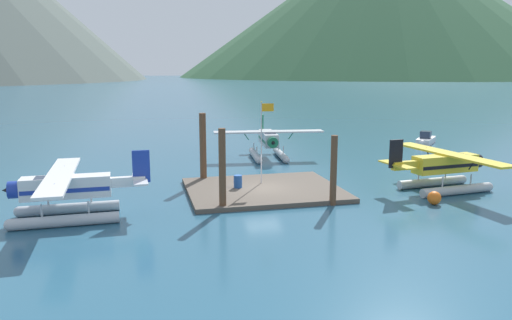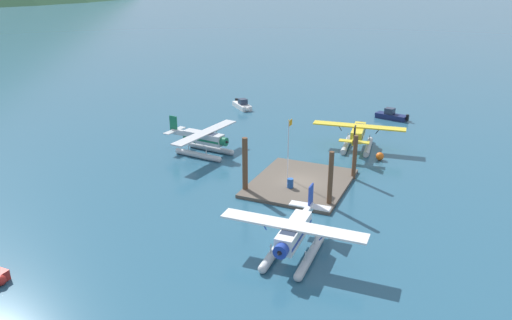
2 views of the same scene
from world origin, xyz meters
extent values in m
plane|color=#285670|center=(0.00, 0.00, 0.00)|extent=(1200.00, 1200.00, 0.00)
cube|color=brown|center=(0.00, 0.00, 0.15)|extent=(10.52, 8.72, 0.30)
cylinder|color=brown|center=(-3.53, -3.80, 2.51)|extent=(0.43, 0.43, 5.01)
cylinder|color=brown|center=(3.42, -4.29, 2.22)|extent=(0.41, 0.41, 4.44)
cylinder|color=brown|center=(-3.66, 4.12, 2.62)|extent=(0.50, 0.50, 5.23)
cylinder|color=silver|center=(0.20, 1.40, 3.22)|extent=(0.08, 0.08, 5.83)
cube|color=orange|center=(0.65, 1.40, 5.78)|extent=(0.90, 0.03, 0.56)
sphere|color=gold|center=(0.20, 1.40, 6.18)|extent=(0.10, 0.10, 0.10)
cylinder|color=#1E4C99|center=(-1.73, 0.42, 0.74)|extent=(0.58, 0.58, 0.88)
torus|color=#1E4C99|center=(-1.73, 0.42, 0.74)|extent=(0.62, 0.62, 0.04)
sphere|color=orange|center=(9.72, -5.70, 0.43)|extent=(0.85, 0.85, 0.85)
cylinder|color=#B7BABF|center=(12.34, -1.37, 0.32)|extent=(5.64, 1.27, 0.64)
sphere|color=#B7BABF|center=(15.12, -1.05, 0.32)|extent=(0.64, 0.64, 0.64)
cylinder|color=#B7BABF|center=(12.63, -3.85, 0.32)|extent=(5.64, 1.27, 0.64)
sphere|color=#B7BABF|center=(15.41, -3.54, 0.32)|extent=(0.64, 0.64, 0.64)
cylinder|color=#B7BABF|center=(13.53, -1.23, 0.99)|extent=(0.10, 0.10, 0.70)
cylinder|color=#B7BABF|center=(11.15, -1.51, 0.99)|extent=(0.10, 0.10, 0.70)
cylinder|color=#B7BABF|center=(13.82, -3.72, 0.99)|extent=(0.10, 0.10, 0.70)
cylinder|color=#B7BABF|center=(11.43, -3.99, 0.99)|extent=(0.10, 0.10, 0.70)
cube|color=yellow|center=(12.48, -2.61, 1.94)|extent=(4.91, 1.78, 1.20)
cube|color=black|center=(12.48, -2.61, 1.84)|extent=(4.82, 1.78, 0.24)
cube|color=#283347|center=(13.56, -2.49, 2.27)|extent=(1.21, 1.17, 0.56)
cube|color=yellow|center=(12.78, -2.58, 2.61)|extent=(2.57, 10.49, 0.14)
cylinder|color=black|center=(12.53, -0.39, 2.27)|extent=(0.15, 0.63, 0.84)
cylinder|color=black|center=(13.03, -4.76, 2.27)|extent=(0.15, 0.63, 0.84)
cylinder|color=black|center=(15.17, -2.31, 1.94)|extent=(0.70, 1.02, 0.96)
cone|color=black|center=(15.61, -2.25, 1.94)|extent=(0.39, 0.40, 0.36)
cube|color=yellow|center=(9.25, -2.98, 2.04)|extent=(2.24, 0.69, 0.56)
cube|color=black|center=(8.36, -3.08, 2.89)|extent=(1.01, 0.23, 1.90)
cube|color=yellow|center=(8.46, -3.07, 2.14)|extent=(1.16, 3.27, 0.10)
cylinder|color=#B7BABF|center=(4.93, 12.43, 0.32)|extent=(1.26, 5.64, 0.64)
sphere|color=#B7BABF|center=(4.62, 9.64, 0.32)|extent=(0.64, 0.64, 0.64)
cylinder|color=#B7BABF|center=(2.45, 12.70, 0.32)|extent=(1.26, 5.64, 0.64)
sphere|color=#B7BABF|center=(2.14, 9.92, 0.32)|extent=(0.64, 0.64, 0.64)
cylinder|color=#B7BABF|center=(4.80, 11.23, 0.99)|extent=(0.10, 0.10, 0.70)
cylinder|color=#B7BABF|center=(5.06, 13.62, 0.99)|extent=(0.10, 0.10, 0.70)
cylinder|color=#B7BABF|center=(2.31, 11.51, 0.99)|extent=(0.10, 0.10, 0.70)
cylinder|color=#B7BABF|center=(2.58, 13.90, 0.99)|extent=(0.10, 0.10, 0.70)
cube|color=silver|center=(3.69, 12.57, 1.94)|extent=(1.76, 4.91, 1.20)
cube|color=#196B47|center=(3.69, 12.57, 1.84)|extent=(1.77, 4.81, 0.24)
cube|color=#283347|center=(3.57, 11.49, 2.27)|extent=(1.17, 1.21, 0.56)
cube|color=silver|center=(3.66, 12.27, 2.61)|extent=(10.49, 2.54, 0.14)
cylinder|color=#196B47|center=(5.84, 12.02, 2.27)|extent=(0.63, 0.15, 0.84)
cylinder|color=#196B47|center=(1.47, 12.51, 2.27)|extent=(0.63, 0.15, 0.84)
cylinder|color=#196B47|center=(3.39, 9.88, 1.94)|extent=(1.02, 0.70, 0.96)
cone|color=black|center=(3.34, 9.43, 1.94)|extent=(0.40, 0.39, 0.36)
cube|color=silver|center=(4.05, 15.80, 2.04)|extent=(0.68, 2.24, 0.56)
cube|color=#196B47|center=(4.15, 16.69, 2.89)|extent=(0.23, 1.01, 1.90)
cube|color=silver|center=(4.14, 16.59, 2.14)|extent=(3.27, 1.15, 0.10)
cylinder|color=#B7BABF|center=(-12.38, -4.93, 0.32)|extent=(5.62, 0.80, 0.64)
sphere|color=#B7BABF|center=(-15.18, -5.01, 0.32)|extent=(0.64, 0.64, 0.64)
cylinder|color=#B7BABF|center=(-12.45, -2.43, 0.32)|extent=(5.62, 0.80, 0.64)
sphere|color=#B7BABF|center=(-15.25, -2.52, 0.32)|extent=(0.64, 0.64, 0.64)
cylinder|color=#B7BABF|center=(-13.58, -4.97, 0.99)|extent=(0.10, 0.10, 0.70)
cylinder|color=#B7BABF|center=(-11.18, -4.90, 0.99)|extent=(0.10, 0.10, 0.70)
cylinder|color=#B7BABF|center=(-13.65, -2.47, 0.99)|extent=(0.10, 0.10, 0.70)
cylinder|color=#B7BABF|center=(-11.25, -2.40, 0.99)|extent=(0.10, 0.10, 0.70)
cube|color=white|center=(-12.41, -3.68, 1.94)|extent=(4.83, 1.38, 1.20)
cube|color=#1E389E|center=(-12.41, -3.68, 1.84)|extent=(4.74, 1.40, 0.24)
cube|color=#283347|center=(-13.49, -3.71, 2.27)|extent=(1.13, 1.09, 0.56)
cube|color=white|center=(-12.71, -3.69, 2.61)|extent=(1.71, 10.44, 0.14)
cylinder|color=#1E389E|center=(-12.65, -5.89, 2.27)|extent=(0.10, 0.62, 0.84)
cylinder|color=#1E389E|center=(-12.78, -1.49, 2.27)|extent=(0.10, 0.62, 0.84)
cylinder|color=#1E389E|center=(-15.11, -3.76, 1.94)|extent=(0.63, 0.98, 0.96)
cone|color=black|center=(-15.56, -3.77, 1.94)|extent=(0.36, 0.37, 0.36)
cube|color=white|center=(-9.17, -3.59, 2.04)|extent=(2.21, 0.50, 0.56)
cube|color=#1E389E|center=(-8.27, -3.56, 2.89)|extent=(1.00, 0.15, 1.90)
cube|color=white|center=(-8.37, -3.56, 2.14)|extent=(0.89, 3.22, 0.10)
sphere|color=#B2231E|center=(-23.27, 12.43, 0.35)|extent=(0.70, 0.70, 0.70)
cube|color=silver|center=(23.66, 17.29, 0.35)|extent=(3.94, 4.11, 0.70)
sphere|color=silver|center=(22.24, 15.74, 0.35)|extent=(0.70, 0.70, 0.70)
cube|color=#283347|center=(23.46, 17.06, 1.10)|extent=(1.62, 1.63, 0.80)
cube|color=black|center=(25.20, 18.97, 0.60)|extent=(0.48, 0.48, 0.80)
cube|color=navy|center=(26.67, -4.15, 0.35)|extent=(2.44, 4.43, 0.70)
sphere|color=navy|center=(27.16, -2.11, 0.35)|extent=(0.70, 0.70, 0.70)
cube|color=#283347|center=(26.74, -3.86, 1.10)|extent=(1.35, 1.42, 0.80)
cube|color=black|center=(26.14, -6.36, 0.60)|extent=(0.42, 0.40, 0.80)
camera|label=1|loc=(-8.31, -32.35, 8.49)|focal=34.49mm
camera|label=2|loc=(-41.46, -13.53, 18.85)|focal=34.72mm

